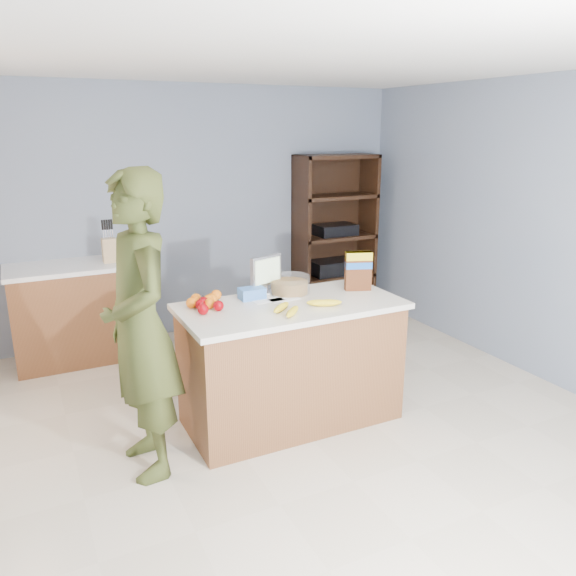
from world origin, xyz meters
name	(u,v)px	position (x,y,z in m)	size (l,w,h in m)	color
floor	(310,438)	(0.00, 0.00, 0.00)	(4.50, 5.00, 0.02)	beige
walls	(313,200)	(0.00, 0.00, 1.65)	(4.52, 5.02, 2.51)	gray
counter_peninsula	(291,367)	(0.00, 0.30, 0.42)	(1.56, 0.76, 0.90)	brown
back_cabinet	(83,311)	(-1.20, 2.20, 0.45)	(1.24, 0.62, 0.90)	brown
shelving_unit	(333,239)	(1.55, 2.35, 0.86)	(0.90, 0.40, 1.80)	black
person	(140,327)	(-1.07, 0.17, 0.94)	(0.68, 0.45, 1.88)	#373E18
knife_block	(109,249)	(-0.92, 2.15, 1.02)	(0.12, 0.10, 0.31)	tan
envelopes	(276,300)	(-0.06, 0.42, 0.90)	(0.34, 0.15, 0.00)	white
bananas	(306,306)	(0.03, 0.14, 0.92)	(0.53, 0.29, 0.05)	yellow
apples	(206,305)	(-0.58, 0.41, 0.94)	(0.19, 0.23, 0.07)	#830007
oranges	(204,300)	(-0.56, 0.53, 0.94)	(0.29, 0.25, 0.07)	orange
blue_carton	(252,293)	(-0.20, 0.53, 0.94)	(0.18, 0.12, 0.08)	blue
salad_bowl	(290,285)	(0.11, 0.54, 0.96)	(0.30, 0.30, 0.13)	#267219
tv	(266,272)	(-0.05, 0.62, 1.06)	(0.28, 0.12, 0.28)	silver
cereal_box	(358,268)	(0.60, 0.38, 1.07)	(0.21, 0.14, 0.29)	#592B14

